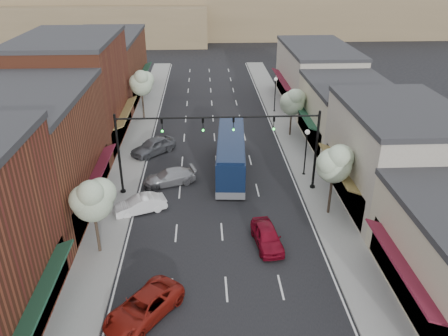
{
  "coord_description": "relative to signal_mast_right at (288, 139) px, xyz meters",
  "views": [
    {
      "loc": [
        -1.14,
        -24.2,
        18.17
      ],
      "look_at": [
        0.45,
        7.94,
        2.2
      ],
      "focal_mm": 35.0,
      "sensor_mm": 36.0,
      "label": 1
    }
  ],
  "objects": [
    {
      "name": "lamp_post_near",
      "position": [
        2.18,
        2.5,
        -1.62
      ],
      "size": [
        0.44,
        0.44,
        4.44
      ],
      "color": "black",
      "rests_on": "ground"
    },
    {
      "name": "bldg_left_midnear",
      "position": [
        -19.85,
        -2.0,
        0.03
      ],
      "size": [
        10.14,
        14.1,
        9.4
      ],
      "color": "brown",
      "rests_on": "ground"
    },
    {
      "name": "curb_right",
      "position": [
        1.38,
        10.5,
        -4.55
      ],
      "size": [
        0.25,
        73.0,
        0.17
      ],
      "primitive_type": "cube",
      "color": "gray",
      "rests_on": "ground"
    },
    {
      "name": "bldg_right_midnear",
      "position": [
        8.1,
        -2.0,
        -0.72
      ],
      "size": [
        9.14,
        12.1,
        7.9
      ],
      "color": "#B0A897",
      "rests_on": "ground"
    },
    {
      "name": "tree_right_near",
      "position": [
        2.73,
        -4.05,
        -0.17
      ],
      "size": [
        2.85,
        2.65,
        5.95
      ],
      "color": "#47382B",
      "rests_on": "ground"
    },
    {
      "name": "signal_mast_right",
      "position": [
        0.0,
        0.0,
        0.0
      ],
      "size": [
        8.22,
        0.46,
        7.0
      ],
      "color": "black",
      "rests_on": "ground"
    },
    {
      "name": "tree_left_far",
      "position": [
        -13.87,
        17.95,
        -0.02
      ],
      "size": [
        2.85,
        2.65,
        6.13
      ],
      "color": "#47382B",
      "rests_on": "ground"
    },
    {
      "name": "parked_car_a",
      "position": [
        -10.28,
        -13.96,
        -3.94
      ],
      "size": [
        4.77,
        5.28,
        1.36
      ],
      "primitive_type": "imported",
      "rotation": [
        0.0,
        0.0,
        -0.65
      ],
      "color": "maroon",
      "rests_on": "ground"
    },
    {
      "name": "coach_bus",
      "position": [
        -4.36,
        3.72,
        -2.85
      ],
      "size": [
        3.18,
        11.19,
        3.38
      ],
      "rotation": [
        0.0,
        0.0,
        -0.07
      ],
      "color": "#0D1B37",
      "rests_on": "ground"
    },
    {
      "name": "curb_left",
      "position": [
        -12.62,
        10.5,
        -4.55
      ],
      "size": [
        0.25,
        73.0,
        0.17
      ],
      "primitive_type": "cube",
      "color": "gray",
      "rests_on": "ground"
    },
    {
      "name": "parked_car_b",
      "position": [
        -11.81,
        -2.98,
        -3.96
      ],
      "size": [
        4.25,
        2.72,
        1.32
      ],
      "primitive_type": "imported",
      "rotation": [
        0.0,
        0.0,
        -1.21
      ],
      "color": "white",
      "rests_on": "ground"
    },
    {
      "name": "tree_right_far",
      "position": [
        2.73,
        11.95,
        -0.63
      ],
      "size": [
        2.85,
        2.65,
        5.43
      ],
      "color": "#47382B",
      "rests_on": "ground"
    },
    {
      "name": "bldg_right_midfar",
      "position": [
        8.08,
        10.0,
        -1.46
      ],
      "size": [
        9.14,
        12.1,
        6.4
      ],
      "color": "#BBB495",
      "rests_on": "ground"
    },
    {
      "name": "hill_far",
      "position": [
        -5.62,
        82.0,
        1.38
      ],
      "size": [
        120.0,
        30.0,
        12.0
      ],
      "primitive_type": "cube",
      "color": "#7A6647",
      "rests_on": "ground"
    },
    {
      "name": "parked_car_c",
      "position": [
        -9.82,
        1.52,
        -3.96
      ],
      "size": [
        4.91,
        3.11,
        1.33
      ],
      "primitive_type": "imported",
      "rotation": [
        0.0,
        0.0,
        -1.27
      ],
      "color": "#9C9DA1",
      "rests_on": "ground"
    },
    {
      "name": "bldg_left_far",
      "position": [
        -19.84,
        28.0,
        -0.46
      ],
      "size": [
        10.14,
        18.1,
        8.4
      ],
      "color": "brown",
      "rests_on": "ground"
    },
    {
      "name": "bldg_left_midfar",
      "position": [
        -19.86,
        12.0,
        0.78
      ],
      "size": [
        10.14,
        14.1,
        10.9
      ],
      "color": "brown",
      "rests_on": "ground"
    },
    {
      "name": "lamp_post_far",
      "position": [
        2.18,
        20.0,
        -1.62
      ],
      "size": [
        0.44,
        0.44,
        4.44
      ],
      "color": "black",
      "rests_on": "ground"
    },
    {
      "name": "red_hatchback",
      "position": [
        -2.6,
        -7.7,
        -3.91
      ],
      "size": [
        2.15,
        4.32,
        1.42
      ],
      "primitive_type": "imported",
      "rotation": [
        0.0,
        0.0,
        0.12
      ],
      "color": "maroon",
      "rests_on": "ground"
    },
    {
      "name": "bldg_right_far",
      "position": [
        8.09,
        24.0,
        -0.96
      ],
      "size": [
        9.14,
        16.1,
        7.4
      ],
      "color": "#B0A897",
      "rests_on": "ground"
    },
    {
      "name": "ground",
      "position": [
        -5.62,
        -8.0,
        -4.62
      ],
      "size": [
        160.0,
        160.0,
        0.0
      ],
      "primitive_type": "plane",
      "color": "black",
      "rests_on": "ground"
    },
    {
      "name": "hill_near",
      "position": [
        -30.62,
        70.0,
        -0.62
      ],
      "size": [
        50.0,
        20.0,
        8.0
      ],
      "primitive_type": "cube",
      "color": "#7A6647",
      "rests_on": "ground"
    },
    {
      "name": "sidewalk_right",
      "position": [
        2.78,
        10.5,
        -4.55
      ],
      "size": [
        2.8,
        73.0,
        0.15
      ],
      "primitive_type": "cube",
      "color": "gray",
      "rests_on": "ground"
    },
    {
      "name": "parked_car_d",
      "position": [
        -11.82,
        7.99,
        -3.8
      ],
      "size": [
        4.78,
        4.74,
        1.63
      ],
      "primitive_type": "imported",
      "rotation": [
        0.0,
        0.0,
        -0.8
      ],
      "color": "#54565B",
      "rests_on": "ground"
    },
    {
      "name": "tree_left_near",
      "position": [
        -13.87,
        -8.05,
        -0.4
      ],
      "size": [
        2.85,
        2.65,
        5.69
      ],
      "color": "#47382B",
      "rests_on": "ground"
    },
    {
      "name": "signal_mast_left",
      "position": [
        -11.24,
        0.0,
        0.0
      ],
      "size": [
        8.22,
        0.46,
        7.0
      ],
      "color": "black",
      "rests_on": "ground"
    },
    {
      "name": "sidewalk_left",
      "position": [
        -14.02,
        10.5,
        -4.55
      ],
      "size": [
        2.8,
        73.0,
        0.15
      ],
      "primitive_type": "cube",
      "color": "gray",
      "rests_on": "ground"
    }
  ]
}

